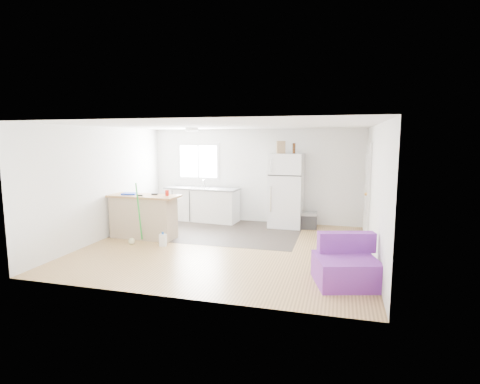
{
  "coord_description": "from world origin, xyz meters",
  "views": [
    {
      "loc": [
        2.14,
        -6.93,
        2.13
      ],
      "look_at": [
        0.08,
        0.7,
        1.02
      ],
      "focal_mm": 28.0,
      "sensor_mm": 36.0,
      "label": 1
    }
  ],
  "objects_px": {
    "purple_seat": "(346,266)",
    "bottle_left": "(294,148)",
    "peninsula": "(144,216)",
    "refrigerator": "(286,190)",
    "red_cup": "(167,193)",
    "cardboard_box": "(281,147)",
    "mop": "(134,233)",
    "cooler": "(306,220)",
    "bottle_right": "(294,148)",
    "cleaner_jug": "(163,240)",
    "blue_tray": "(129,194)",
    "kitchen_cabinets": "(202,204)"
  },
  "relations": [
    {
      "from": "purple_seat",
      "to": "bottle_left",
      "type": "relative_size",
      "value": 4.22
    },
    {
      "from": "peninsula",
      "to": "refrigerator",
      "type": "distance_m",
      "value": 3.44
    },
    {
      "from": "red_cup",
      "to": "cardboard_box",
      "type": "xyz_separation_m",
      "value": [
        2.15,
        1.76,
        0.94
      ]
    },
    {
      "from": "purple_seat",
      "to": "cardboard_box",
      "type": "xyz_separation_m",
      "value": [
        -1.53,
        3.38,
        1.69
      ]
    },
    {
      "from": "red_cup",
      "to": "mop",
      "type": "bearing_deg",
      "value": -131.7
    },
    {
      "from": "cooler",
      "to": "red_cup",
      "type": "height_order",
      "value": "red_cup"
    },
    {
      "from": "purple_seat",
      "to": "bottle_right",
      "type": "distance_m",
      "value": 4.02
    },
    {
      "from": "mop",
      "to": "refrigerator",
      "type": "bearing_deg",
      "value": 24.96
    },
    {
      "from": "refrigerator",
      "to": "cardboard_box",
      "type": "xyz_separation_m",
      "value": [
        -0.14,
        -0.07,
        1.05
      ]
    },
    {
      "from": "cleaner_jug",
      "to": "red_cup",
      "type": "relative_size",
      "value": 2.44
    },
    {
      "from": "cleaner_jug",
      "to": "bottle_left",
      "type": "bearing_deg",
      "value": 38.02
    },
    {
      "from": "mop",
      "to": "bottle_left",
      "type": "xyz_separation_m",
      "value": [
        2.96,
        2.35,
        1.69
      ]
    },
    {
      "from": "cleaner_jug",
      "to": "bottle_right",
      "type": "height_order",
      "value": "bottle_right"
    },
    {
      "from": "mop",
      "to": "bottle_right",
      "type": "xyz_separation_m",
      "value": [
        2.95,
        2.39,
        1.69
      ]
    },
    {
      "from": "bottle_left",
      "to": "cardboard_box",
      "type": "bearing_deg",
      "value": -174.55
    },
    {
      "from": "bottle_right",
      "to": "purple_seat",
      "type": "bearing_deg",
      "value": -70.51
    },
    {
      "from": "red_cup",
      "to": "bottle_left",
      "type": "relative_size",
      "value": 0.48
    },
    {
      "from": "peninsula",
      "to": "refrigerator",
      "type": "bearing_deg",
      "value": 36.11
    },
    {
      "from": "cleaner_jug",
      "to": "red_cup",
      "type": "bearing_deg",
      "value": 98.15
    },
    {
      "from": "red_cup",
      "to": "blue_tray",
      "type": "bearing_deg",
      "value": -175.51
    },
    {
      "from": "refrigerator",
      "to": "cleaner_jug",
      "type": "bearing_deg",
      "value": -130.23
    },
    {
      "from": "refrigerator",
      "to": "purple_seat",
      "type": "height_order",
      "value": "refrigerator"
    },
    {
      "from": "bottle_left",
      "to": "purple_seat",
      "type": "bearing_deg",
      "value": -70.38
    },
    {
      "from": "peninsula",
      "to": "bottle_right",
      "type": "relative_size",
      "value": 6.25
    },
    {
      "from": "kitchen_cabinets",
      "to": "blue_tray",
      "type": "distance_m",
      "value": 2.25
    },
    {
      "from": "blue_tray",
      "to": "bottle_left",
      "type": "xyz_separation_m",
      "value": [
        3.33,
        1.86,
        0.96
      ]
    },
    {
      "from": "refrigerator",
      "to": "bottle_right",
      "type": "distance_m",
      "value": 1.04
    },
    {
      "from": "blue_tray",
      "to": "bottle_left",
      "type": "distance_m",
      "value": 3.93
    },
    {
      "from": "refrigerator",
      "to": "mop",
      "type": "relative_size",
      "value": 1.4
    },
    {
      "from": "kitchen_cabinets",
      "to": "blue_tray",
      "type": "height_order",
      "value": "kitchen_cabinets"
    },
    {
      "from": "mop",
      "to": "cooler",
      "type": "bearing_deg",
      "value": 19.54
    },
    {
      "from": "purple_seat",
      "to": "blue_tray",
      "type": "relative_size",
      "value": 3.52
    },
    {
      "from": "refrigerator",
      "to": "red_cup",
      "type": "relative_size",
      "value": 14.99
    },
    {
      "from": "peninsula",
      "to": "purple_seat",
      "type": "bearing_deg",
      "value": -17.84
    },
    {
      "from": "purple_seat",
      "to": "red_cup",
      "type": "distance_m",
      "value": 4.09
    },
    {
      "from": "blue_tray",
      "to": "bottle_right",
      "type": "height_order",
      "value": "bottle_right"
    },
    {
      "from": "bottle_right",
      "to": "red_cup",
      "type": "bearing_deg",
      "value": -143.32
    },
    {
      "from": "bottle_left",
      "to": "bottle_right",
      "type": "xyz_separation_m",
      "value": [
        -0.01,
        0.04,
        0.0
      ]
    },
    {
      "from": "cooler",
      "to": "red_cup",
      "type": "bearing_deg",
      "value": -155.08
    },
    {
      "from": "kitchen_cabinets",
      "to": "cardboard_box",
      "type": "xyz_separation_m",
      "value": [
        2.09,
        -0.16,
        1.5
      ]
    },
    {
      "from": "peninsula",
      "to": "mop",
      "type": "distance_m",
      "value": 0.56
    },
    {
      "from": "mop",
      "to": "blue_tray",
      "type": "distance_m",
      "value": 0.95
    },
    {
      "from": "peninsula",
      "to": "purple_seat",
      "type": "relative_size",
      "value": 1.48
    },
    {
      "from": "cardboard_box",
      "to": "purple_seat",
      "type": "bearing_deg",
      "value": -65.71
    },
    {
      "from": "peninsula",
      "to": "cooler",
      "type": "xyz_separation_m",
      "value": [
        3.34,
        1.81,
        -0.28
      ]
    },
    {
      "from": "refrigerator",
      "to": "purple_seat",
      "type": "relative_size",
      "value": 1.7
    },
    {
      "from": "peninsula",
      "to": "bottle_left",
      "type": "bearing_deg",
      "value": 34.0
    },
    {
      "from": "peninsula",
      "to": "cooler",
      "type": "bearing_deg",
      "value": 31.02
    },
    {
      "from": "bottle_left",
      "to": "blue_tray",
      "type": "bearing_deg",
      "value": -150.85
    },
    {
      "from": "mop",
      "to": "red_cup",
      "type": "bearing_deg",
      "value": 32.69
    }
  ]
}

